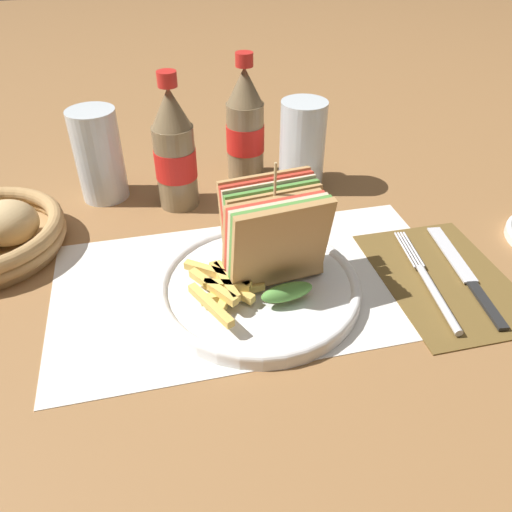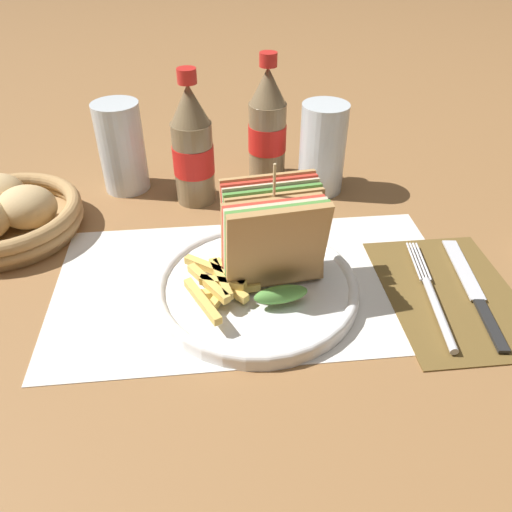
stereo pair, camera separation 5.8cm
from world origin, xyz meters
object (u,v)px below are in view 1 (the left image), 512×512
(plate_main, at_px, (260,286))
(glass_near, at_px, (302,151))
(club_sandwich, at_px, (274,237))
(glass_far, at_px, (99,155))
(fork, at_px, (431,287))
(coke_bottle_far, at_px, (245,127))
(knife, at_px, (465,274))
(coke_bottle_near, at_px, (175,152))

(plate_main, relative_size, glass_near, 1.74)
(club_sandwich, height_order, glass_far, club_sandwich)
(fork, bearing_deg, plate_main, 174.54)
(fork, xyz_separation_m, coke_bottle_far, (-0.15, 0.34, 0.08))
(plate_main, bearing_deg, knife, -6.43)
(coke_bottle_near, height_order, coke_bottle_far, same)
(knife, xyz_separation_m, glass_near, (-0.13, 0.27, 0.05))
(plate_main, distance_m, coke_bottle_near, 0.25)
(fork, distance_m, glass_near, 0.30)
(coke_bottle_far, bearing_deg, glass_near, -33.99)
(knife, height_order, coke_bottle_near, coke_bottle_near)
(club_sandwich, distance_m, fork, 0.20)
(coke_bottle_near, bearing_deg, coke_bottle_far, 29.10)
(fork, height_order, coke_bottle_far, coke_bottle_far)
(fork, height_order, glass_far, glass_far)
(club_sandwich, height_order, knife, club_sandwich)
(club_sandwich, bearing_deg, glass_near, 65.57)
(glass_far, bearing_deg, plate_main, -57.30)
(club_sandwich, bearing_deg, fork, -16.36)
(knife, relative_size, coke_bottle_near, 1.01)
(plate_main, xyz_separation_m, coke_bottle_near, (-0.07, 0.23, 0.07))
(knife, distance_m, coke_bottle_near, 0.42)
(glass_near, bearing_deg, coke_bottle_far, 146.01)
(knife, bearing_deg, plate_main, -179.23)
(knife, distance_m, glass_far, 0.53)
(coke_bottle_far, bearing_deg, knife, -57.42)
(coke_bottle_far, relative_size, glass_near, 1.44)
(club_sandwich, xyz_separation_m, coke_bottle_far, (0.03, 0.28, 0.01))
(club_sandwich, distance_m, coke_bottle_far, 0.29)
(glass_far, bearing_deg, knife, -35.41)
(club_sandwich, distance_m, glass_far, 0.33)
(fork, relative_size, glass_far, 1.39)
(fork, height_order, glass_near, glass_near)
(coke_bottle_near, distance_m, coke_bottle_far, 0.13)
(plate_main, distance_m, coke_bottle_far, 0.30)
(plate_main, relative_size, club_sandwich, 1.63)
(fork, bearing_deg, coke_bottle_far, 121.28)
(club_sandwich, height_order, fork, club_sandwich)
(glass_near, distance_m, glass_far, 0.30)
(glass_near, bearing_deg, glass_far, 173.18)
(plate_main, height_order, coke_bottle_far, coke_bottle_far)
(knife, relative_size, glass_near, 1.44)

